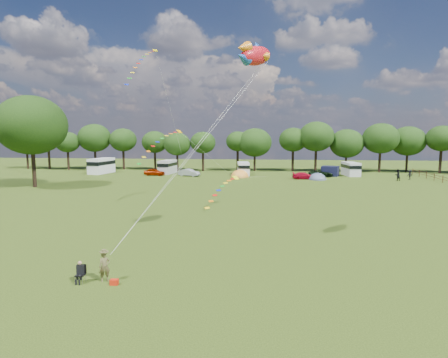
# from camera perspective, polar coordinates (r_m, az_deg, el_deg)

# --- Properties ---
(ground_plane) EXTENTS (180.00, 180.00, 0.00)m
(ground_plane) POSITION_cam_1_polar(r_m,az_deg,el_deg) (24.88, -1.88, -11.44)
(ground_plane) COLOR black
(ground_plane) RESTS_ON ground
(tree_line) EXTENTS (102.98, 10.98, 10.27)m
(tree_line) POSITION_cam_1_polar(r_m,az_deg,el_deg) (78.43, 7.35, 5.80)
(tree_line) COLOR black
(tree_line) RESTS_ON ground
(big_tree) EXTENTS (10.00, 10.00, 13.28)m
(big_tree) POSITION_cam_1_polar(r_m,az_deg,el_deg) (61.18, -27.31, 7.28)
(big_tree) COLOR black
(big_tree) RESTS_ON ground
(car_a) EXTENTS (4.13, 2.05, 1.32)m
(car_a) POSITION_cam_1_polar(r_m,az_deg,el_deg) (71.47, -10.56, 1.07)
(car_a) COLOR #911E00
(car_a) RESTS_ON ground
(car_b) EXTENTS (3.98, 2.41, 1.32)m
(car_b) POSITION_cam_1_polar(r_m,az_deg,el_deg) (69.33, -5.34, 0.97)
(car_b) COLOR #9EA3A7
(car_b) RESTS_ON ground
(car_c) EXTENTS (4.01, 1.84, 1.18)m
(car_c) POSITION_cam_1_polar(r_m,az_deg,el_deg) (66.06, 12.12, 0.49)
(car_c) COLOR #BA0B24
(car_c) RESTS_ON ground
(car_d) EXTENTS (4.51, 2.11, 1.22)m
(car_d) POSITION_cam_1_polar(r_m,az_deg,el_deg) (70.43, 14.50, 0.84)
(car_d) COLOR black
(car_d) RESTS_ON ground
(campervan_a) EXTENTS (3.51, 6.41, 2.98)m
(campervan_a) POSITION_cam_1_polar(r_m,az_deg,el_deg) (77.78, -18.17, 2.00)
(campervan_a) COLOR white
(campervan_a) RESTS_ON ground
(campervan_b) EXTENTS (2.83, 5.52, 2.60)m
(campervan_b) POSITION_cam_1_polar(r_m,az_deg,el_deg) (74.44, -8.62, 1.91)
(campervan_b) COLOR #B4B4B6
(campervan_b) RESTS_ON ground
(campervan_c) EXTENTS (2.63, 5.14, 2.42)m
(campervan_c) POSITION_cam_1_polar(r_m,az_deg,el_deg) (71.09, 2.96, 1.66)
(campervan_c) COLOR silver
(campervan_c) RESTS_ON ground
(campervan_d) EXTENTS (2.72, 5.31, 2.50)m
(campervan_d) POSITION_cam_1_polar(r_m,az_deg,el_deg) (73.83, 18.76, 1.53)
(campervan_d) COLOR silver
(campervan_d) RESTS_ON ground
(tent_orange) EXTENTS (3.34, 3.66, 2.61)m
(tent_orange) POSITION_cam_1_polar(r_m,az_deg,el_deg) (67.67, 2.41, 0.31)
(tent_orange) COLOR orange
(tent_orange) RESTS_ON ground
(tent_greyblue) EXTENTS (3.06, 3.35, 2.27)m
(tent_greyblue) POSITION_cam_1_polar(r_m,az_deg,el_deg) (65.92, 14.05, -0.07)
(tent_greyblue) COLOR #4F5873
(tent_greyblue) RESTS_ON ground
(awning_navy) EXTENTS (3.59, 3.26, 1.84)m
(awning_navy) POSITION_cam_1_polar(r_m,az_deg,el_deg) (72.01, 15.87, 1.17)
(awning_navy) COLOR black
(awning_navy) RESTS_ON ground
(kite_flyer) EXTENTS (0.70, 0.61, 1.60)m
(kite_flyer) POSITION_cam_1_polar(r_m,az_deg,el_deg) (21.41, -17.73, -12.61)
(kite_flyer) COLOR brown
(kite_flyer) RESTS_ON ground
(camp_chair) EXTENTS (0.50, 0.50, 1.18)m
(camp_chair) POSITION_cam_1_polar(r_m,az_deg,el_deg) (21.70, -21.03, -12.75)
(camp_chair) COLOR #99999E
(camp_chair) RESTS_ON ground
(kite_bag) EXTENTS (0.43, 0.31, 0.29)m
(kite_bag) POSITION_cam_1_polar(r_m,az_deg,el_deg) (21.03, -16.39, -14.83)
(kite_bag) COLOR red
(kite_bag) RESTS_ON ground
(fish_kite) EXTENTS (2.96, 3.59, 1.99)m
(fish_kite) POSITION_cam_1_polar(r_m,az_deg,el_deg) (26.84, 4.50, 18.31)
(fish_kite) COLOR red
(fish_kite) RESTS_ON ground
(streamer_kite_a) EXTENTS (3.38, 5.55, 5.77)m
(streamer_kite_a) POSITION_cam_1_polar(r_m,az_deg,el_deg) (56.82, -12.17, 17.22)
(streamer_kite_a) COLOR #DFCB00
(streamer_kite_a) RESTS_ON ground
(streamer_kite_b) EXTENTS (4.21, 4.72, 3.81)m
(streamer_kite_b) POSITION_cam_1_polar(r_m,az_deg,el_deg) (43.59, -9.26, 5.74)
(streamer_kite_b) COLOR #F9AF00
(streamer_kite_b) RESTS_ON ground
(streamer_kite_c) EXTENTS (3.17, 4.98, 2.81)m
(streamer_kite_c) POSITION_cam_1_polar(r_m,az_deg,el_deg) (39.20, 0.10, -1.17)
(streamer_kite_c) COLOR #EEF112
(streamer_kite_c) RESTS_ON ground
(walker_a) EXTENTS (1.10, 0.91, 1.94)m
(walker_a) POSITION_cam_1_polar(r_m,az_deg,el_deg) (68.54, 24.92, 0.55)
(walker_a) COLOR black
(walker_a) RESTS_ON ground
(walker_b) EXTENTS (1.19, 0.92, 1.67)m
(walker_b) POSITION_cam_1_polar(r_m,az_deg,el_deg) (71.37, 26.42, 0.59)
(walker_b) COLOR black
(walker_b) RESTS_ON ground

